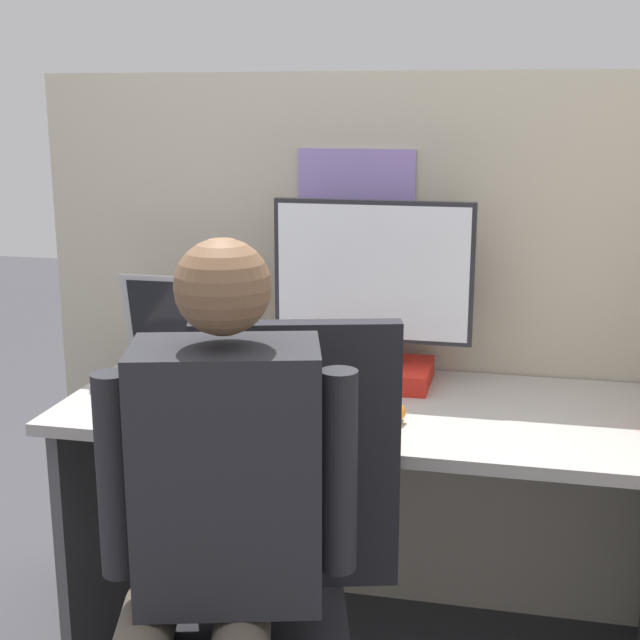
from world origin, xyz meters
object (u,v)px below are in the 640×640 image
at_px(paper_box, 371,372).
at_px(laptop, 172,360).
at_px(carrot_toy, 393,418).
at_px(person, 209,536).
at_px(office_chair, 261,586).
at_px(monitor, 373,278).

distance_m(paper_box, laptop, 0.54).
distance_m(carrot_toy, person, 0.62).
bearing_deg(office_chair, carrot_toy, 61.37).
distance_m(office_chair, person, 0.26).
bearing_deg(office_chair, paper_box, 81.78).
bearing_deg(carrot_toy, person, -114.77).
bearing_deg(office_chair, person, -104.97).
bearing_deg(person, carrot_toy, 65.23).
bearing_deg(person, laptop, 115.72).
height_order(paper_box, carrot_toy, paper_box).
relative_size(paper_box, laptop, 0.96).
distance_m(monitor, carrot_toy, 0.44).
bearing_deg(person, monitor, 80.51).
relative_size(laptop, office_chair, 0.32).
bearing_deg(person, office_chair, 75.03).
bearing_deg(paper_box, person, -99.52).
distance_m(monitor, laptop, 0.59).
height_order(monitor, office_chair, monitor).
relative_size(paper_box, person, 0.26).
distance_m(laptop, office_chair, 0.81).
height_order(office_chair, person, person).
height_order(paper_box, office_chair, office_chair).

